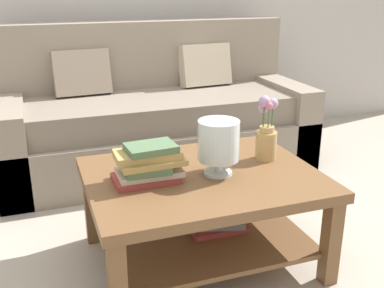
{
  "coord_description": "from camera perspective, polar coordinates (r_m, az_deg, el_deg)",
  "views": [
    {
      "loc": [
        -0.74,
        -2.28,
        1.34
      ],
      "look_at": [
        -0.01,
        -0.24,
        0.58
      ],
      "focal_mm": 43.13,
      "sensor_mm": 36.0,
      "label": 1
    }
  ],
  "objects": [
    {
      "name": "ground_plane",
      "position": [
        2.75,
        -1.44,
        -9.79
      ],
      "size": [
        10.0,
        10.0,
        0.0
      ],
      "primitive_type": "plane",
      "color": "#ADA393"
    },
    {
      "name": "flower_pitcher",
      "position": [
        2.37,
        9.17,
        1.12
      ],
      "size": [
        0.11,
        0.11,
        0.34
      ],
      "color": "tan",
      "rests_on": "coffee_table"
    },
    {
      "name": "couch",
      "position": [
        3.48,
        -4.52,
        3.12
      ],
      "size": [
        2.24,
        0.9,
        1.06
      ],
      "color": "gray",
      "rests_on": "ground"
    },
    {
      "name": "book_stack_main",
      "position": [
        2.1,
        -5.45,
        -2.48
      ],
      "size": [
        0.32,
        0.21,
        0.18
      ],
      "color": "#993833",
      "rests_on": "coffee_table"
    },
    {
      "name": "coffee_table",
      "position": [
        2.26,
        1.36,
        -6.77
      ],
      "size": [
        1.1,
        0.85,
        0.48
      ],
      "color": "brown",
      "rests_on": "ground"
    },
    {
      "name": "glass_hurricane_vase",
      "position": [
        2.15,
        3.3,
        0.26
      ],
      "size": [
        0.2,
        0.2,
        0.26
      ],
      "color": "silver",
      "rests_on": "coffee_table"
    }
  ]
}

